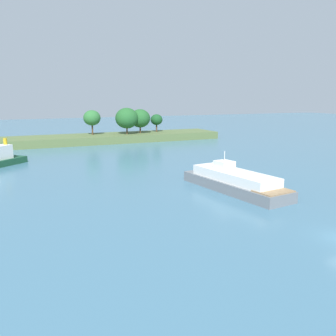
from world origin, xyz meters
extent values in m
cube|color=#566B3D|center=(-13.32, 78.73, 1.05)|extent=(90.75, 12.93, 2.09)
cylinder|color=#513823|center=(-5.09, 79.54, 3.53)|extent=(0.44, 0.44, 2.87)
ellipsoid|color=#2D6B33|center=(-5.09, 79.54, 6.88)|extent=(4.78, 4.78, 4.30)
cylinder|color=#513823|center=(4.43, 77.36, 3.07)|extent=(0.44, 0.44, 1.96)
ellipsoid|color=#235B28|center=(4.43, 77.36, 6.66)|extent=(6.54, 6.54, 5.89)
cylinder|color=#513823|center=(8.83, 78.33, 3.08)|extent=(0.44, 0.44, 1.98)
ellipsoid|color=#235B28|center=(8.83, 78.33, 6.45)|extent=(5.95, 5.95, 5.36)
cylinder|color=#513823|center=(14.74, 79.90, 3.24)|extent=(0.44, 0.44, 2.29)
ellipsoid|color=#194C23|center=(14.74, 79.90, 5.84)|extent=(3.65, 3.65, 3.28)
cube|color=slate|center=(0.64, 18.52, 0.71)|extent=(7.03, 17.81, 1.43)
cube|color=white|center=(0.64, 18.52, 2.08)|extent=(5.82, 13.93, 1.30)
cube|color=white|center=(0.36, 20.67, 3.28)|extent=(2.47, 2.66, 1.10)
cube|color=#937551|center=(1.52, 11.64, 1.51)|extent=(4.74, 3.65, 0.16)
cylinder|color=silver|center=(0.36, 20.67, 4.53)|extent=(0.10, 0.10, 1.40)
cube|color=#19472D|center=(-28.73, 51.96, 0.60)|extent=(9.57, 9.20, 1.20)
cube|color=white|center=(-28.50, 52.16, 2.50)|extent=(4.11, 4.06, 2.60)
cylinder|color=gold|center=(-27.67, 52.92, 4.40)|extent=(0.70, 0.70, 1.20)
camera|label=1|loc=(-27.34, -20.94, 12.72)|focal=38.02mm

